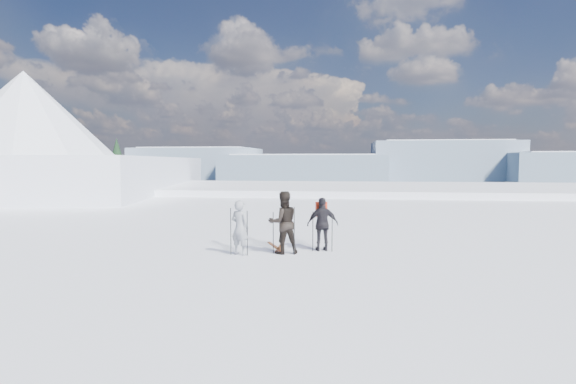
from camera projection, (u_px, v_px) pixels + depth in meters
The scene contains 9 objects.
lake_basin at pixel (352, 264), 39.98m from camera, with size 820.00×820.00×71.62m.
far_mountain_range at pixel (374, 170), 456.95m from camera, with size 770.00×110.00×53.00m.
near_ridge at pixel (69, 226), 42.37m from camera, with size 31.37×35.68×25.62m.
skier_grey at pixel (240, 228), 12.76m from camera, with size 0.57×0.37×1.56m, color gray.
skier_dark at pixel (283, 222), 12.92m from camera, with size 0.88×0.68×1.81m, color black.
skier_pack at pixel (323, 224), 13.33m from camera, with size 0.93×0.39×1.59m, color black.
backpack at pixel (321, 190), 13.51m from camera, with size 0.34×0.19×0.44m, color #F73617.
ski_poles at pixel (281, 232), 12.92m from camera, with size 2.88×0.87×1.37m.
skis_loose at pixel (278, 247), 13.91m from camera, with size 0.77×1.70×0.03m.
Camera 1 is at (-0.80, -9.84, 2.68)m, focal length 28.00 mm.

